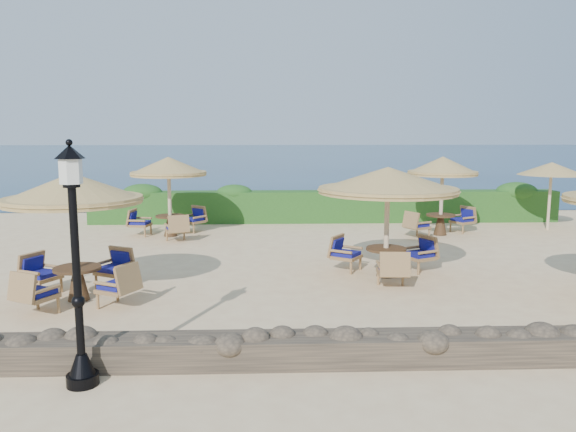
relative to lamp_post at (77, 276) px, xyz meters
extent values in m
plane|color=beige|center=(4.80, 6.80, -1.55)|extent=(120.00, 120.00, 0.00)
plane|color=#0A2545|center=(4.80, 76.80, -1.55)|extent=(160.00, 160.00, 0.00)
cube|color=#1C4A17|center=(4.80, 14.00, -0.95)|extent=(18.00, 0.90, 1.20)
cube|color=brown|center=(4.80, 0.60, -1.33)|extent=(15.00, 0.65, 0.44)
cylinder|color=black|center=(0.00, 0.00, -1.47)|extent=(0.44, 0.44, 0.16)
cone|color=black|center=(0.00, 0.00, -1.25)|extent=(0.36, 0.36, 0.30)
cylinder|color=black|center=(0.00, 0.00, 0.00)|extent=(0.11, 0.11, 2.40)
cylinder|color=silver|center=(0.00, 0.00, 1.43)|extent=(0.30, 0.30, 0.36)
cone|color=black|center=(0.00, 0.00, 1.67)|extent=(0.40, 0.40, 0.18)
cylinder|color=beige|center=(12.60, 12.00, -0.45)|extent=(0.10, 0.10, 2.20)
cone|color=#9D7C41|center=(12.60, 12.00, 0.63)|extent=(2.30, 2.30, 0.45)
cylinder|color=beige|center=(-1.36, 3.99, -0.35)|extent=(0.12, 0.12, 2.40)
cone|color=#9D7C41|center=(-1.36, 3.99, 0.83)|extent=(2.80, 2.80, 0.55)
cylinder|color=#9D7C41|center=(-1.36, 3.99, 0.55)|extent=(2.75, 2.75, 0.14)
cylinder|color=#472F19|center=(-1.36, 3.99, -0.87)|extent=(0.96, 0.96, 0.06)
cone|color=#472F19|center=(-1.36, 3.99, -1.22)|extent=(0.44, 0.44, 0.64)
cylinder|color=beige|center=(5.42, 5.69, -0.35)|extent=(0.12, 0.12, 2.40)
cone|color=#9D7C41|center=(5.42, 5.69, 0.83)|extent=(3.35, 3.35, 0.55)
cylinder|color=#9D7C41|center=(5.42, 5.69, 0.55)|extent=(3.29, 3.29, 0.14)
cylinder|color=#472F19|center=(5.42, 5.69, -0.87)|extent=(0.96, 0.96, 0.06)
cone|color=#472F19|center=(5.42, 5.69, -1.22)|extent=(0.44, 0.44, 0.64)
cylinder|color=beige|center=(-0.68, 11.19, -0.35)|extent=(0.12, 0.12, 2.40)
cone|color=#9D7C41|center=(-0.68, 11.19, 0.83)|extent=(2.53, 2.53, 0.55)
cylinder|color=#9D7C41|center=(-0.68, 11.19, 0.55)|extent=(2.48, 2.48, 0.14)
cylinder|color=#472F19|center=(-0.68, 11.19, -0.87)|extent=(0.96, 0.96, 0.06)
cone|color=#472F19|center=(-0.68, 11.19, -1.22)|extent=(0.44, 0.44, 0.64)
cylinder|color=beige|center=(8.42, 11.08, -0.35)|extent=(0.12, 0.12, 2.40)
cone|color=#9D7C41|center=(8.42, 11.08, 0.83)|extent=(2.33, 2.33, 0.55)
cylinder|color=#9D7C41|center=(8.42, 11.08, 0.55)|extent=(2.29, 2.29, 0.14)
cylinder|color=#472F19|center=(8.42, 11.08, -0.87)|extent=(0.96, 0.96, 0.06)
cone|color=#472F19|center=(8.42, 11.08, -1.22)|extent=(0.44, 0.44, 0.64)
camera|label=1|loc=(2.58, -7.44, 1.93)|focal=35.00mm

